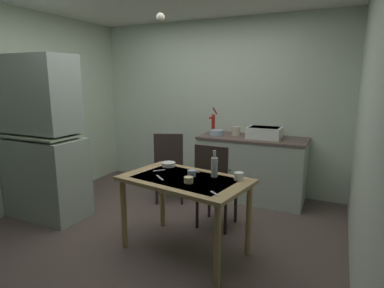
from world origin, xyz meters
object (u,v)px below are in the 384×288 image
object	(u,v)px
mixing_bowl_counter	(216,132)
glass_bottle	(214,166)
chair_by_counter	(170,167)
hand_pump	(213,122)
chair_far_side	(215,186)
serving_bowl_wide	(168,164)
sink_basin	(265,132)
dining_table	(185,188)
hutch_cabinet	(44,144)
mug_tall	(189,180)

from	to	relation	value
mixing_bowl_counter	glass_bottle	distance (m)	1.54
chair_by_counter	hand_pump	bearing A→B (deg)	59.84
hand_pump	chair_by_counter	bearing A→B (deg)	-120.16
chair_far_side	serving_bowl_wide	distance (m)	0.58
mixing_bowl_counter	chair_far_side	xyz separation A→B (m)	(0.38, -1.03, -0.42)
sink_basin	hand_pump	xyz separation A→B (m)	(-0.76, 0.05, 0.09)
serving_bowl_wide	glass_bottle	distance (m)	0.60
mixing_bowl_counter	glass_bottle	bearing A→B (deg)	-69.91
mixing_bowl_counter	glass_bottle	world-z (taller)	glass_bottle
hand_pump	chair_far_side	world-z (taller)	hand_pump
hand_pump	dining_table	xyz separation A→B (m)	(0.38, -1.70, -0.41)
dining_table	sink_basin	bearing A→B (deg)	77.11
dining_table	serving_bowl_wide	distance (m)	0.47
mixing_bowl_counter	chair_by_counter	bearing A→B (deg)	-130.24
glass_bottle	sink_basin	bearing A→B (deg)	84.48
glass_bottle	hand_pump	bearing A→B (deg)	111.89
sink_basin	serving_bowl_wide	xyz separation A→B (m)	(-0.73, -1.36, -0.19)
mixing_bowl_counter	dining_table	xyz separation A→B (m)	(0.29, -1.61, -0.28)
hutch_cabinet	mixing_bowl_counter	size ratio (longest dim) A/B	9.56
serving_bowl_wide	chair_by_counter	bearing A→B (deg)	118.46
serving_bowl_wide	mug_tall	xyz separation A→B (m)	(0.44, -0.41, 0.01)
hutch_cabinet	glass_bottle	size ratio (longest dim) A/B	7.60
chair_by_counter	dining_table	bearing A→B (deg)	-54.41
chair_far_side	chair_by_counter	world-z (taller)	chair_far_side
mug_tall	sink_basin	bearing A→B (deg)	80.82
chair_far_side	mug_tall	world-z (taller)	chair_far_side
serving_bowl_wide	mug_tall	distance (m)	0.60
mixing_bowl_counter	chair_by_counter	distance (m)	0.83
sink_basin	mug_tall	xyz separation A→B (m)	(-0.29, -1.77, -0.19)
hutch_cabinet	hand_pump	xyz separation A→B (m)	(1.52, 1.67, 0.14)
hand_pump	serving_bowl_wide	world-z (taller)	hand_pump
hand_pump	mug_tall	distance (m)	1.90
chair_by_counter	mixing_bowl_counter	bearing A→B (deg)	49.76
mixing_bowl_counter	mug_tall	size ratio (longest dim) A/B	2.42
sink_basin	dining_table	size ratio (longest dim) A/B	0.34
dining_table	mixing_bowl_counter	bearing A→B (deg)	100.35
dining_table	mug_tall	size ratio (longest dim) A/B	15.42
sink_basin	dining_table	xyz separation A→B (m)	(-0.38, -1.66, -0.32)
chair_far_side	mug_tall	bearing A→B (deg)	-89.05
chair_by_counter	sink_basin	bearing A→B (deg)	27.76
hutch_cabinet	chair_by_counter	distance (m)	1.59
chair_by_counter	serving_bowl_wide	size ratio (longest dim) A/B	6.51
sink_basin	chair_far_side	distance (m)	1.21
hutch_cabinet	chair_by_counter	xyz separation A→B (m)	(1.14, 1.02, -0.41)
dining_table	hutch_cabinet	bearing A→B (deg)	178.87
mug_tall	chair_by_counter	bearing A→B (deg)	126.01
sink_basin	glass_bottle	distance (m)	1.51
dining_table	chair_far_side	size ratio (longest dim) A/B	1.33
sink_basin	mug_tall	world-z (taller)	sink_basin
hand_pump	mug_tall	xyz separation A→B (m)	(0.48, -1.81, -0.28)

